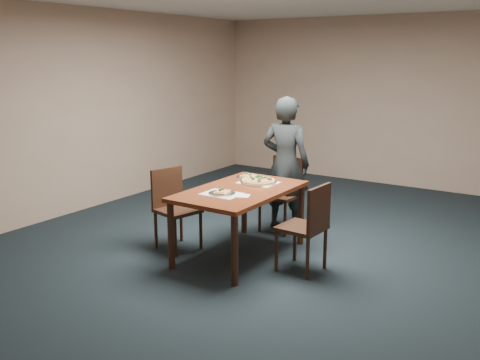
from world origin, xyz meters
The scene contains 13 objects.
ground centered at (0.00, 0.00, 0.00)m, with size 8.00×8.00×0.00m, color black.
room_shell centered at (0.00, 0.00, 1.74)m, with size 8.00×8.00×8.00m.
dining_table centered at (-0.14, -0.21, 0.66)m, with size 0.90×1.50×0.75m.
chair_far centered at (-0.19, 0.87, 0.52)m, with size 0.43×0.43×0.91m.
chair_left centered at (-0.91, -0.40, 0.52)m, with size 0.50×0.50×0.91m.
chair_right centered at (0.68, -0.21, 0.52)m, with size 0.45×0.45×0.91m.
diner centered at (-0.18, 0.90, 0.84)m, with size 0.61×0.40×1.67m, color black.
placemat_main centered at (-0.13, 0.16, 0.75)m, with size 0.42×0.32×0.00m, color white.
placemat_near centered at (-0.18, -0.48, 0.75)m, with size 0.40×0.30×0.00m, color white.
pizza_pan centered at (-0.13, 0.16, 0.77)m, with size 0.41×0.41×0.07m.
slice_plate_near centered at (-0.18, -0.48, 0.76)m, with size 0.28×0.28×0.06m.
slice_plate_far centered at (-0.37, 0.32, 0.76)m, with size 0.28×0.28×0.06m.
napkin centered at (0.05, -0.44, 0.75)m, with size 0.14×0.14×0.01m, color white.
Camera 1 is at (2.90, -4.84, 2.14)m, focal length 40.00 mm.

